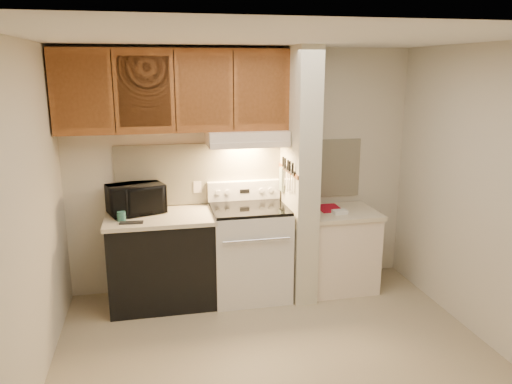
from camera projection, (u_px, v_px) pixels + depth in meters
name	position (u px, v px, depth m)	size (l,w,h in m)	color
floor	(277.00, 355.00, 4.10)	(3.60, 3.60, 0.00)	tan
ceiling	(281.00, 38.00, 3.50)	(3.60, 3.60, 0.00)	white
wall_back	(243.00, 170.00, 5.22)	(3.60, 0.02, 2.50)	beige
wall_left	(26.00, 224.00, 3.43)	(0.02, 3.00, 2.50)	beige
wall_right	(487.00, 197.00, 4.16)	(0.02, 3.00, 2.50)	beige
backsplash	(243.00, 172.00, 5.21)	(2.60, 0.02, 0.63)	#F4E9C2
range_body	(249.00, 253.00, 5.09)	(0.76, 0.65, 0.92)	silver
oven_window	(256.00, 261.00, 4.78)	(0.50, 0.01, 0.30)	black
oven_handle	(257.00, 240.00, 4.69)	(0.02, 0.02, 0.65)	silver
cooktop	(249.00, 208.00, 4.97)	(0.74, 0.64, 0.03)	black
range_backguard	(244.00, 190.00, 5.21)	(0.76, 0.08, 0.20)	silver
range_display	(245.00, 191.00, 5.17)	(0.10, 0.01, 0.04)	black
range_knob_left_outer	(218.00, 193.00, 5.11)	(0.05, 0.05, 0.02)	silver
range_knob_left_inner	(228.00, 192.00, 5.13)	(0.05, 0.05, 0.02)	silver
range_knob_right_inner	(262.00, 190.00, 5.21)	(0.05, 0.05, 0.02)	silver
range_knob_right_outer	(271.00, 190.00, 5.23)	(0.05, 0.05, 0.02)	silver
dishwasher_front	(162.00, 262.00, 4.92)	(1.00, 0.63, 0.87)	black
left_countertop	(160.00, 217.00, 4.81)	(1.04, 0.67, 0.04)	beige
spoon_rest	(131.00, 223.00, 4.56)	(0.21, 0.07, 0.01)	black
teal_jar	(121.00, 216.00, 4.63)	(0.08, 0.08, 0.09)	#2A5F56
outlet	(197.00, 187.00, 5.14)	(0.08, 0.01, 0.12)	#F4E1CB
microwave	(136.00, 199.00, 4.86)	(0.52, 0.35, 0.29)	black
partition_pillar	(299.00, 175.00, 4.99)	(0.22, 0.70, 2.50)	beige
pillar_trim	(288.00, 171.00, 4.96)	(0.01, 0.70, 0.04)	brown
knife_strip	(289.00, 170.00, 4.90)	(0.02, 0.42, 0.04)	black
knife_blade_a	(292.00, 183.00, 4.78)	(0.01, 0.04, 0.16)	silver
knife_handle_a	(293.00, 168.00, 4.72)	(0.02, 0.02, 0.10)	black
knife_blade_b	(289.00, 182.00, 4.86)	(0.01, 0.04, 0.18)	silver
knife_handle_b	(290.00, 166.00, 4.82)	(0.02, 0.02, 0.10)	black
knife_blade_c	(287.00, 182.00, 4.93)	(0.01, 0.04, 0.20)	silver
knife_handle_c	(288.00, 165.00, 4.88)	(0.02, 0.02, 0.10)	black
knife_blade_d	(285.00, 178.00, 5.00)	(0.01, 0.04, 0.16)	silver
knife_handle_d	(285.00, 163.00, 4.98)	(0.02, 0.02, 0.10)	black
knife_blade_e	(283.00, 177.00, 5.09)	(0.01, 0.04, 0.18)	silver
knife_handle_e	(283.00, 162.00, 5.05)	(0.02, 0.02, 0.10)	black
oven_mitt	(282.00, 179.00, 5.15)	(0.03, 0.10, 0.25)	gray
right_cab_base	(339.00, 251.00, 5.29)	(0.70, 0.60, 0.81)	#F4E1CB
right_countertop	(341.00, 213.00, 5.19)	(0.74, 0.64, 0.04)	beige
red_folder	(329.00, 208.00, 5.26)	(0.23, 0.31, 0.01)	#A00B1F
white_box	(340.00, 212.00, 5.07)	(0.14, 0.10, 0.04)	white
range_hood	(247.00, 138.00, 4.92)	(0.78, 0.44, 0.15)	#F4E1CB
hood_lip	(251.00, 145.00, 4.73)	(0.78, 0.04, 0.06)	#F4E1CB
upper_cabinets	(174.00, 91.00, 4.71)	(2.18, 0.33, 0.77)	brown
cab_door_a	(81.00, 92.00, 4.40)	(0.46, 0.01, 0.63)	brown
cab_gap_a	(113.00, 92.00, 4.45)	(0.01, 0.01, 0.73)	black
cab_door_b	(144.00, 92.00, 4.51)	(0.46, 0.01, 0.63)	brown
cab_gap_b	(175.00, 91.00, 4.56)	(0.01, 0.01, 0.73)	black
cab_door_c	(204.00, 91.00, 4.62)	(0.46, 0.01, 0.63)	brown
cab_gap_c	(233.00, 91.00, 4.67)	(0.01, 0.01, 0.73)	black
cab_door_d	(262.00, 91.00, 4.73)	(0.46, 0.01, 0.63)	brown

